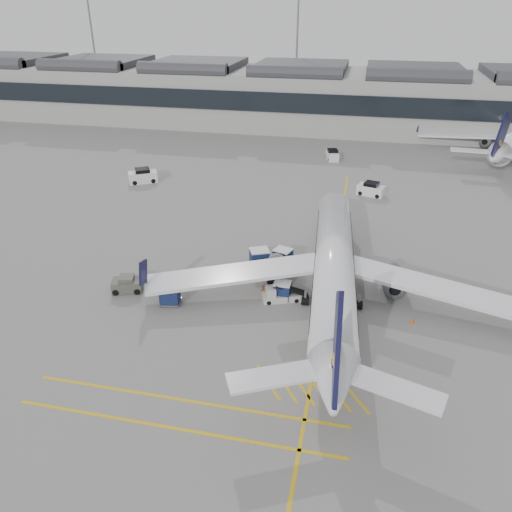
% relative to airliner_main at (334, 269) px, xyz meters
% --- Properties ---
extents(ground, '(220.00, 220.00, 0.00)m').
position_rel_airliner_main_xyz_m(ground, '(-10.45, -5.47, -2.90)').
color(ground, gray).
rests_on(ground, ground).
extents(terminal, '(200.00, 20.45, 12.40)m').
position_rel_airliner_main_xyz_m(terminal, '(-10.45, 66.46, 3.24)').
color(terminal, '#9E9E99').
rests_on(terminal, ground).
extents(light_masts, '(113.00, 0.60, 25.45)m').
position_rel_airliner_main_xyz_m(light_masts, '(-12.12, 80.53, 11.59)').
color(light_masts, slate).
rests_on(light_masts, ground).
extents(apron_markings, '(0.25, 60.00, 0.01)m').
position_rel_airliner_main_xyz_m(apron_markings, '(-0.45, 4.53, -2.90)').
color(apron_markings, gold).
rests_on(apron_markings, ground).
extents(airliner_main, '(33.93, 37.18, 9.88)m').
position_rel_airliner_main_xyz_m(airliner_main, '(0.00, 0.00, 0.00)').
color(airliner_main, white).
rests_on(airliner_main, ground).
extents(belt_loader, '(4.27, 2.52, 1.70)m').
position_rel_airliner_main_xyz_m(belt_loader, '(-4.48, -1.61, -2.41)').
color(belt_loader, beige).
rests_on(belt_loader, ground).
extents(baggage_cart_a, '(1.64, 1.37, 1.69)m').
position_rel_airliner_main_xyz_m(baggage_cart_a, '(-4.38, -1.40, -2.00)').
color(baggage_cart_a, gray).
rests_on(baggage_cart_a, ground).
extents(baggage_cart_b, '(2.18, 1.99, 1.88)m').
position_rel_airliner_main_xyz_m(baggage_cart_b, '(-5.37, 4.76, -1.89)').
color(baggage_cart_b, gray).
rests_on(baggage_cart_b, ground).
extents(baggage_cart_c, '(2.44, 2.27, 2.05)m').
position_rel_airliner_main_xyz_m(baggage_cart_c, '(-7.60, 3.84, -1.80)').
color(baggage_cart_c, gray).
rests_on(baggage_cart_c, ground).
extents(baggage_cart_d, '(2.02, 1.76, 1.89)m').
position_rel_airliner_main_xyz_m(baggage_cart_d, '(-13.98, -4.33, -1.89)').
color(baggage_cart_d, gray).
rests_on(baggage_cart_d, ground).
extents(ramp_agent_a, '(0.69, 0.65, 1.59)m').
position_rel_airliner_main_xyz_m(ramp_agent_a, '(-6.23, 4.29, -2.11)').
color(ramp_agent_a, orange).
rests_on(ramp_agent_a, ground).
extents(ramp_agent_b, '(1.08, 0.99, 1.80)m').
position_rel_airliner_main_xyz_m(ramp_agent_b, '(-6.33, -0.28, -2.00)').
color(ramp_agent_b, orange).
rests_on(ramp_agent_b, ground).
extents(pushback_tug, '(3.08, 2.36, 1.52)m').
position_rel_airliner_main_xyz_m(pushback_tug, '(-18.68, -3.10, -2.23)').
color(pushback_tug, '#505245').
rests_on(pushback_tug, ground).
extents(safety_cone_nose, '(0.35, 0.35, 0.49)m').
position_rel_airliner_main_xyz_m(safety_cone_nose, '(-0.87, 13.20, -2.66)').
color(safety_cone_nose, '#F24C0A').
rests_on(safety_cone_nose, ground).
extents(safety_cone_engine, '(0.35, 0.35, 0.48)m').
position_rel_airliner_main_xyz_m(safety_cone_engine, '(6.96, -2.82, -2.66)').
color(safety_cone_engine, '#F24C0A').
rests_on(safety_cone_engine, ground).
extents(service_van_left, '(4.49, 3.80, 2.07)m').
position_rel_airliner_main_xyz_m(service_van_left, '(-29.81, 25.69, -1.98)').
color(service_van_left, silver).
rests_on(service_van_left, ground).
extents(service_van_mid, '(2.52, 3.73, 1.75)m').
position_rel_airliner_main_xyz_m(service_van_mid, '(-3.53, 43.17, -2.12)').
color(service_van_mid, silver).
rests_on(service_van_mid, ground).
extents(service_van_right, '(3.97, 2.82, 1.84)m').
position_rel_airliner_main_xyz_m(service_van_right, '(3.05, 27.45, -2.08)').
color(service_van_right, silver).
rests_on(service_van_right, ground).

